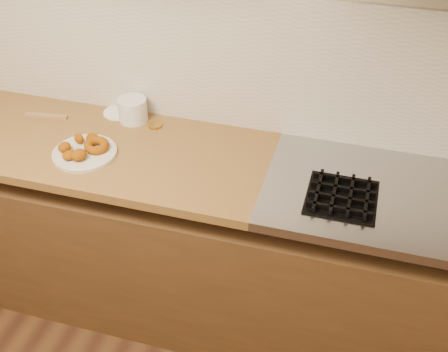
{
  "coord_description": "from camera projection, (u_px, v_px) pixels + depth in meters",
  "views": [
    {
      "loc": [
        0.82,
        -0.05,
        2.23
      ],
      "look_at": [
        0.35,
        1.58,
        0.93
      ],
      "focal_mm": 45.0,
      "sensor_mm": 36.0,
      "label": 1
    }
  ],
  "objects": [
    {
      "name": "base_cabinet",
      "position": [
        158.0,
        241.0,
        2.63
      ],
      "size": [
        3.6,
        0.6,
        0.77
      ],
      "primitive_type": "cube",
      "color": "brown",
      "rests_on": "floor"
    },
    {
      "name": "burner_grates",
      "position": [
        433.0,
        211.0,
        2.0
      ],
      "size": [
        0.91,
        0.26,
        0.03
      ],
      "color": "black",
      "rests_on": "stovetop"
    },
    {
      "name": "stovetop",
      "position": [
        438.0,
        205.0,
        2.08
      ],
      "size": [
        1.3,
        0.62,
        0.04
      ],
      "primitive_type": "cube",
      "color": "#9EA0A5",
      "rests_on": "base_cabinet"
    },
    {
      "name": "butcher_block",
      "position": [
        12.0,
        132.0,
        2.47
      ],
      "size": [
        2.3,
        0.62,
        0.04
      ],
      "primitive_type": "cube",
      "color": "olive",
      "rests_on": "base_cabinet"
    },
    {
      "name": "brass_jar_lid",
      "position": [
        155.0,
        125.0,
        2.47
      ],
      "size": [
        0.06,
        0.06,
        0.01
      ],
      "primitive_type": "cylinder",
      "rotation": [
        0.0,
        0.0,
        -0.03
      ],
      "color": "#B57D26",
      "rests_on": "butcher_block"
    },
    {
      "name": "fried_dough_chunks",
      "position": [
        77.0,
        148.0,
        2.28
      ],
      "size": [
        0.16,
        0.21,
        0.05
      ],
      "color": "#854804",
      "rests_on": "donut_plate"
    },
    {
      "name": "ring_donut",
      "position": [
        96.0,
        145.0,
        2.3
      ],
      "size": [
        0.15,
        0.15,
        0.05
      ],
      "primitive_type": "torus",
      "rotation": [
        0.1,
        0.0,
        0.64
      ],
      "color": "#854804",
      "rests_on": "donut_plate"
    },
    {
      "name": "backsplash",
      "position": [
        170.0,
        54.0,
        2.36
      ],
      "size": [
        3.6,
        0.02,
        0.6
      ],
      "primitive_type": "cube",
      "color": "beige",
      "rests_on": "wall_back"
    },
    {
      "name": "wall_back",
      "position": [
        169.0,
        19.0,
        2.28
      ],
      "size": [
        4.0,
        0.02,
        2.7
      ],
      "primitive_type": "cube",
      "color": "#BAAE91",
      "rests_on": "ground"
    },
    {
      "name": "wooden_utensil",
      "position": [
        46.0,
        116.0,
        2.53
      ],
      "size": [
        0.2,
        0.05,
        0.02
      ],
      "primitive_type": "cube",
      "rotation": [
        0.0,
        0.0,
        0.14
      ],
      "color": "#987047",
      "rests_on": "butcher_block"
    },
    {
      "name": "donut_plate",
      "position": [
        85.0,
        153.0,
        2.3
      ],
      "size": [
        0.26,
        0.26,
        0.01
      ],
      "primitive_type": "cylinder",
      "color": "beige",
      "rests_on": "butcher_block"
    },
    {
      "name": "tub_lid",
      "position": [
        118.0,
        113.0,
        2.56
      ],
      "size": [
        0.16,
        0.16,
        0.01
      ],
      "primitive_type": "cylinder",
      "rotation": [
        0.0,
        0.0,
        0.18
      ],
      "color": "white",
      "rests_on": "butcher_block"
    },
    {
      "name": "plastic_tub",
      "position": [
        133.0,
        110.0,
        2.48
      ],
      "size": [
        0.17,
        0.17,
        0.11
      ],
      "primitive_type": "cylinder",
      "rotation": [
        0.0,
        0.0,
        0.39
      ],
      "color": "silver",
      "rests_on": "butcher_block"
    }
  ]
}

